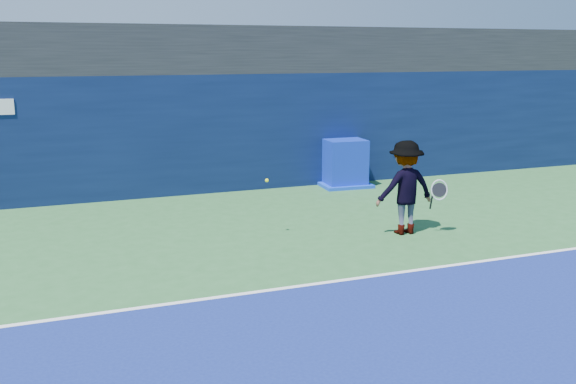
# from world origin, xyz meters

# --- Properties ---
(ground) EXTENTS (80.00, 80.00, 0.00)m
(ground) POSITION_xyz_m (0.00, 0.00, 0.00)
(ground) COLOR #2C6230
(ground) RESTS_ON ground
(baseline) EXTENTS (24.00, 0.10, 0.01)m
(baseline) POSITION_xyz_m (0.00, 3.00, 0.01)
(baseline) COLOR white
(baseline) RESTS_ON ground
(stadium_band) EXTENTS (36.00, 3.00, 1.20)m
(stadium_band) POSITION_xyz_m (0.00, 11.50, 3.60)
(stadium_band) COLOR black
(stadium_band) RESTS_ON back_wall_assembly
(back_wall_assembly) EXTENTS (36.00, 1.03, 3.00)m
(back_wall_assembly) POSITION_xyz_m (-0.00, 10.50, 1.50)
(back_wall_assembly) COLOR #0A1639
(back_wall_assembly) RESTS_ON ground
(equipment_cart) EXTENTS (1.39, 1.39, 1.26)m
(equipment_cart) POSITION_xyz_m (3.33, 9.73, 0.58)
(equipment_cart) COLOR #0C23A8
(equipment_cart) RESTS_ON ground
(tennis_player) EXTENTS (1.37, 0.75, 1.87)m
(tennis_player) POSITION_xyz_m (2.44, 5.05, 0.93)
(tennis_player) COLOR white
(tennis_player) RESTS_ON ground
(tennis_ball) EXTENTS (0.07, 0.07, 0.07)m
(tennis_ball) POSITION_xyz_m (-0.20, 5.77, 1.13)
(tennis_ball) COLOR #E8F71B
(tennis_ball) RESTS_ON ground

